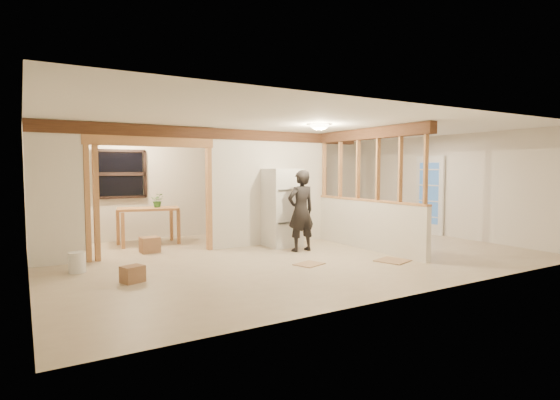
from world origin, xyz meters
TOP-DOWN VIEW (x-y plane):
  - floor at (0.00, 0.00)m, footprint 9.00×6.50m
  - ceiling at (0.00, 0.00)m, footprint 9.00×6.50m
  - wall_back at (0.00, 3.25)m, footprint 9.00×0.01m
  - wall_front at (0.00, -3.25)m, footprint 9.00×0.01m
  - wall_left at (-4.50, 0.00)m, footprint 0.01×6.50m
  - wall_right at (4.50, 0.00)m, footprint 0.01×6.50m
  - partition_left_stub at (-4.05, 1.20)m, footprint 0.90×0.12m
  - partition_center at (0.20, 1.20)m, footprint 2.80×0.12m
  - doorway_frame at (-2.40, 1.20)m, footprint 2.46×0.14m
  - header_beam_back at (-1.00, 1.20)m, footprint 7.00×0.18m
  - header_beam_right at (1.60, -0.40)m, footprint 0.18×3.30m
  - pony_wall at (1.60, -0.40)m, footprint 0.12×3.20m
  - stud_partition at (1.60, -0.40)m, footprint 0.14×3.20m
  - window_back at (-2.60, 3.17)m, footprint 1.12×0.10m
  - french_door at (4.42, 0.40)m, footprint 0.12×0.86m
  - ceiling_dome_main at (0.30, -0.50)m, footprint 0.36×0.36m
  - ceiling_dome_util at (-2.50, 2.30)m, footprint 0.32×0.32m
  - hanging_bulb at (-2.00, 1.60)m, footprint 0.07×0.07m
  - refrigerator at (0.26, 0.81)m, footprint 0.69×0.67m
  - woman at (0.29, 0.10)m, footprint 0.60×0.39m
  - work_table at (-2.17, 2.48)m, footprint 1.40×0.90m
  - potted_plant at (-1.96, 2.44)m, footprint 0.35×0.33m
  - shop_vac at (-4.20, 1.81)m, footprint 0.56×0.56m
  - bookshelf at (2.58, 3.04)m, footprint 0.86×0.29m
  - bucket at (-3.82, 0.38)m, footprint 0.30×0.30m
  - box_util_a at (-2.38, 1.52)m, footprint 0.37×0.32m
  - box_util_b at (-3.83, 2.06)m, footprint 0.39×0.39m
  - box_front at (-3.19, -0.69)m, footprint 0.36×0.33m
  - floor_panel_near at (1.17, -1.57)m, footprint 0.64×0.64m
  - floor_panel_far at (-0.28, -1.02)m, footprint 0.57×0.51m

SIDE VIEW (x-z plane):
  - floor at x=0.00m, z-range -0.01..0.00m
  - floor_panel_far at x=-0.28m, z-range 0.00..0.02m
  - floor_panel_near at x=1.17m, z-range 0.00..0.02m
  - box_front at x=-3.19m, z-range 0.00..0.24m
  - box_util_a at x=-2.38m, z-range 0.00..0.31m
  - box_util_b at x=-3.83m, z-range 0.00..0.31m
  - bucket at x=-3.82m, z-range 0.00..0.33m
  - shop_vac at x=-4.20m, z-range 0.00..0.55m
  - work_table at x=-2.17m, z-range 0.00..0.82m
  - pony_wall at x=1.60m, z-range 0.00..1.00m
  - woman at x=0.29m, z-range 0.00..1.64m
  - refrigerator at x=0.26m, z-range 0.00..1.67m
  - bookshelf at x=2.58m, z-range 0.00..1.72m
  - potted_plant at x=-1.96m, z-range 0.82..1.13m
  - french_door at x=4.42m, z-range 0.00..2.00m
  - doorway_frame at x=-2.40m, z-range 0.00..2.20m
  - wall_back at x=0.00m, z-range 0.00..2.50m
  - wall_front at x=0.00m, z-range 0.00..2.50m
  - wall_left at x=-4.50m, z-range 0.00..2.50m
  - wall_right at x=4.50m, z-range 0.00..2.50m
  - partition_left_stub at x=-4.05m, z-range 0.00..2.50m
  - partition_center at x=0.20m, z-range 0.00..2.50m
  - window_back at x=-2.60m, z-range 1.00..2.10m
  - stud_partition at x=1.60m, z-range 1.00..2.32m
  - hanging_bulb at x=-2.00m, z-range 2.15..2.22m
  - header_beam_back at x=-1.00m, z-range 2.27..2.49m
  - header_beam_right at x=1.60m, z-range 2.27..2.49m
  - ceiling_dome_main at x=0.30m, z-range 2.40..2.56m
  - ceiling_dome_util at x=-2.50m, z-range 2.41..2.55m
  - ceiling at x=0.00m, z-range 2.50..2.50m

